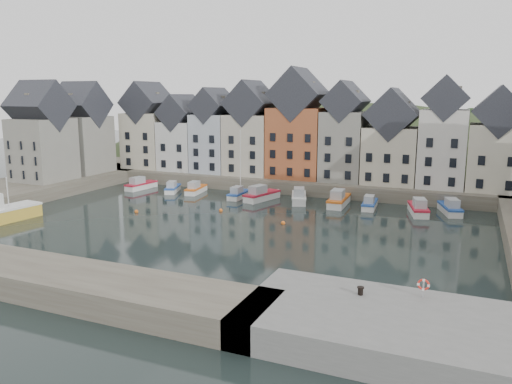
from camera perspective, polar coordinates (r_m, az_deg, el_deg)
The scene contains 20 objects.
ground at distance 58.32m, azimuth -4.16°, elevation -4.25°, with size 260.00×260.00×0.00m, color black.
far_quay at distance 85.23m, azimuth 5.15°, elevation 1.29°, with size 90.00×16.00×2.00m, color #524C3F.
left_quay at distance 83.53m, azimuth -26.30°, elevation -0.01°, with size 14.00×54.00×2.00m, color #524C3F.
near_quay at distance 33.38m, azimuth 14.50°, elevation -14.78°, with size 18.00×10.00×2.00m, color #60605E.
hillside at distance 113.99m, azimuth 9.11°, elevation -6.11°, with size 153.60×70.40×64.00m.
far_terrace at distance 81.41m, azimuth 6.97°, elevation 6.39°, with size 72.37×8.16×17.78m.
left_terrace at distance 88.94m, azimuth -21.17°, elevation 6.12°, with size 7.65×17.00×15.69m.
mooring_buoys at distance 64.67m, azimuth -5.13°, elevation -2.60°, with size 20.50×5.50×0.50m.
boat_a at distance 84.73m, azimuth -13.06°, elevation 0.78°, with size 2.60×6.28×2.34m.
boat_b at distance 81.18m, azimuth -9.51°, elevation 0.42°, with size 3.41×5.58×2.05m.
boat_c at distance 79.75m, azimuth -6.91°, elevation 0.33°, with size 2.54×5.86×2.18m.
boat_d at distance 75.28m, azimuth -2.00°, elevation -0.21°, with size 1.77×5.49×10.45m.
boat_e at distance 73.77m, azimuth 0.59°, elevation -0.37°, with size 3.75×6.98×2.56m.
boat_f at distance 72.62m, azimuth 4.92°, elevation -0.61°, with size 3.99×6.80×2.50m.
boat_g at distance 71.06m, azimuth 9.43°, elevation -0.93°, with size 2.49×7.07×2.68m.
boat_h at distance 70.23m, azimuth 12.85°, elevation -1.34°, with size 2.14×5.65×2.13m.
boat_i at distance 68.57m, azimuth 18.07°, elevation -1.83°, with size 3.46×6.67×2.45m.
boat_j at distance 70.28m, azimuth 21.32°, elevation -1.76°, with size 3.60×6.45×2.36m.
mooring_bollard at distance 35.17m, azimuth 11.86°, elevation -10.95°, with size 0.48×0.48×0.56m.
life_ring_post at distance 35.65m, azimuth 18.60°, elevation -10.05°, with size 0.80×0.17×1.30m.
Camera 1 is at (26.07, -49.87, 15.32)m, focal length 35.00 mm.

